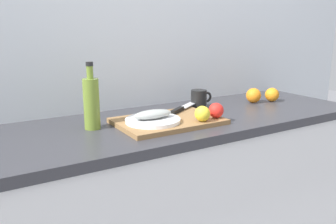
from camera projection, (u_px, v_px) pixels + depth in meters
back_wall at (133, 38)px, 1.73m from camera, size 3.20×0.05×2.50m
kitchen_counter at (166, 211)px, 1.65m from camera, size 2.00×0.60×0.90m
cutting_board at (168, 121)px, 1.49m from camera, size 0.44×0.30×0.02m
white_plate at (153, 120)px, 1.43m from camera, size 0.23×0.23×0.01m
fish_fillet at (153, 114)px, 1.43m from camera, size 0.17×0.07×0.04m
chef_knife at (182, 108)px, 1.64m from camera, size 0.26×0.18×0.02m
lemon_0 at (202, 114)px, 1.44m from camera, size 0.07×0.07×0.07m
tomato_0 at (216, 110)px, 1.49m from camera, size 0.07×0.07×0.07m
olive_oil_bottle at (91, 102)px, 1.39m from camera, size 0.06×0.06×0.27m
coffee_mug_0 at (199, 99)px, 1.77m from camera, size 0.12×0.08×0.09m
orange_0 at (254, 95)px, 1.89m from camera, size 0.08×0.08×0.08m
orange_1 at (272, 95)px, 1.92m from camera, size 0.08×0.08×0.08m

